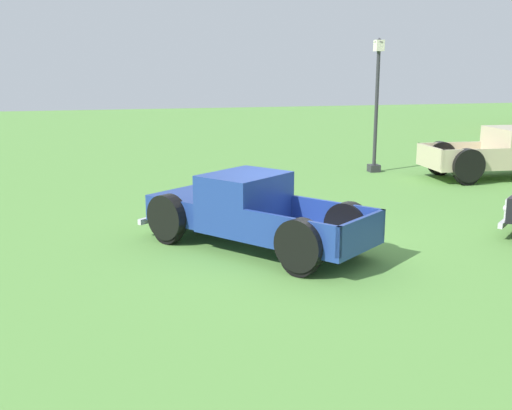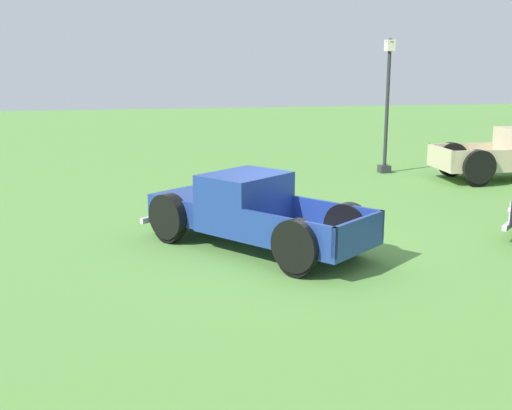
% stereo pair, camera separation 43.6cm
% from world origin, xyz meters
% --- Properties ---
extents(ground_plane, '(80.00, 80.00, 0.00)m').
position_xyz_m(ground_plane, '(0.00, 0.00, 0.00)').
color(ground_plane, '#5B9342').
extents(pickup_truck_foreground, '(4.92, 4.38, 1.50)m').
position_xyz_m(pickup_truck_foreground, '(-0.38, -0.91, 0.72)').
color(pickup_truck_foreground, navy).
rests_on(pickup_truck_foreground, ground_plane).
extents(lamp_post_near, '(0.36, 0.36, 4.45)m').
position_xyz_m(lamp_post_near, '(-7.95, 5.39, 2.33)').
color(lamp_post_near, '#2D2D33').
rests_on(lamp_post_near, ground_plane).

